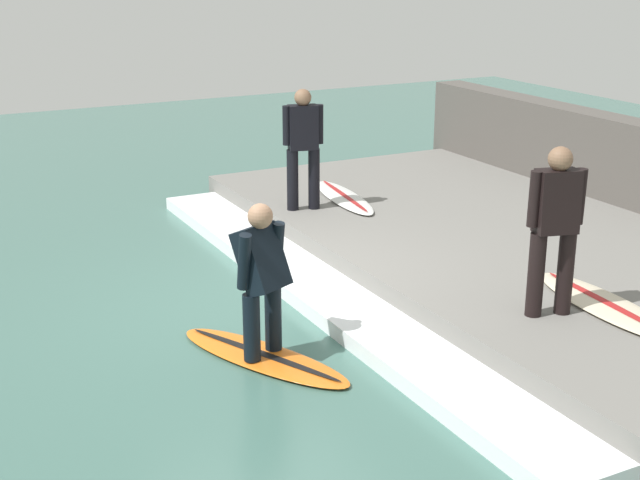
# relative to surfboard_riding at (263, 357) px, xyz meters

# --- Properties ---
(ground_plane) EXTENTS (28.00, 28.00, 0.00)m
(ground_plane) POSITION_rel_surfboard_riding_xyz_m (0.56, 1.14, -0.03)
(ground_plane) COLOR #426B60
(concrete_ledge) EXTENTS (4.40, 9.14, 0.37)m
(concrete_ledge) POSITION_rel_surfboard_riding_xyz_m (3.80, 1.14, 0.16)
(concrete_ledge) COLOR slate
(concrete_ledge) RESTS_ON ground_plane
(wave_foam_crest) EXTENTS (0.78, 8.68, 0.17)m
(wave_foam_crest) POSITION_rel_surfboard_riding_xyz_m (1.21, 1.14, 0.05)
(wave_foam_crest) COLOR white
(wave_foam_crest) RESTS_ON ground_plane
(surfboard_riding) EXTENTS (1.35, 2.08, 0.07)m
(surfboard_riding) POSITION_rel_surfboard_riding_xyz_m (0.00, 0.00, 0.00)
(surfboard_riding) COLOR orange
(surfboard_riding) RESTS_ON ground_plane
(surfer_riding) EXTENTS (0.55, 0.57, 1.50)m
(surfer_riding) POSITION_rel_surfboard_riding_xyz_m (-0.00, -0.00, 0.86)
(surfer_riding) COLOR black
(surfer_riding) RESTS_ON surfboard_riding
(surfer_waiting_near) EXTENTS (0.54, 0.32, 1.64)m
(surfer_waiting_near) POSITION_rel_surfboard_riding_xyz_m (2.10, 3.35, 1.27)
(surfer_waiting_near) COLOR black
(surfer_waiting_near) RESTS_ON concrete_ledge
(surfboard_waiting_near) EXTENTS (0.73, 1.97, 0.07)m
(surfboard_waiting_near) POSITION_rel_surfboard_riding_xyz_m (2.83, 3.53, 0.37)
(surfboard_waiting_near) COLOR white
(surfboard_waiting_near) RESTS_ON concrete_ledge
(surfer_waiting_far) EXTENTS (0.55, 0.35, 1.66)m
(surfer_waiting_far) POSITION_rel_surfboard_riding_xyz_m (2.57, -1.05, 1.28)
(surfer_waiting_far) COLOR black
(surfer_waiting_far) RESTS_ON concrete_ledge
(surfboard_waiting_far) EXTENTS (0.71, 2.02, 0.07)m
(surfboard_waiting_far) POSITION_rel_surfboard_riding_xyz_m (3.19, -1.20, 0.37)
(surfboard_waiting_far) COLOR beige
(surfboard_waiting_far) RESTS_ON concrete_ledge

